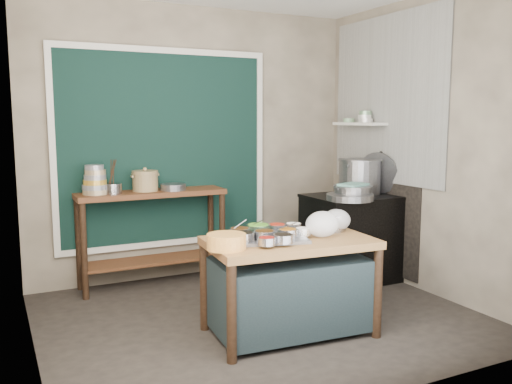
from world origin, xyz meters
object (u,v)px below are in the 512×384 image
stock_pot (360,176)px  condiment_tray (271,239)px  steamer (353,192)px  utensil_cup (113,189)px  saucepan (332,222)px  stove_block (353,239)px  prep_table (289,286)px  ceramic_crock (145,182)px  back_counter (153,238)px  yellow_basin (226,241)px

stock_pot → condiment_tray: bearing=-147.3°
stock_pot → steamer: bearing=-136.5°
utensil_cup → stock_pot: size_ratio=0.36×
saucepan → stove_block: bearing=24.4°
prep_table → saucepan: 0.65m
condiment_tray → steamer: (1.31, 0.76, 0.18)m
stove_block → ceramic_crock: size_ratio=3.37×
prep_table → condiment_tray: (-0.15, 0.02, 0.39)m
stove_block → ceramic_crock: 2.18m
prep_table → steamer: bearing=38.1°
condiment_tray → steamer: size_ratio=1.31×
saucepan → ceramic_crock: size_ratio=0.93×
condiment_tray → saucepan: 0.63m
prep_table → steamer: steamer is taller
condiment_tray → saucepan: (0.61, 0.10, 0.06)m
condiment_tray → stove_block: bearing=32.9°
back_counter → condiment_tray: size_ratio=2.79×
back_counter → condiment_tray: 1.75m
prep_table → utensil_cup: bearing=125.2°
back_counter → ceramic_crock: bearing=148.2°
prep_table → stock_pot: (1.42, 1.03, 0.69)m
yellow_basin → ceramic_crock: bearing=92.9°
back_counter → stock_pot: 2.21m
ceramic_crock → steamer: ceramic_crock is taller
stock_pot → back_counter: bearing=161.9°
back_counter → condiment_tray: bearing=-75.0°
back_counter → utensil_cup: 0.65m
ceramic_crock → stove_block: bearing=-21.3°
yellow_basin → steamer: bearing=26.6°
condiment_tray → utensil_cup: utensil_cup is taller
ceramic_crock → yellow_basin: bearing=-87.1°
stock_pot → steamer: size_ratio=1.17×
condiment_tray → ceramic_crock: bearing=106.3°
steamer → stove_block: bearing=51.6°
saucepan → steamer: (0.69, 0.66, 0.13)m
yellow_basin → saucepan: size_ratio=1.12×
utensil_cup → steamer: utensil_cup is taller
back_counter → steamer: steamer is taller
prep_table → yellow_basin: (-0.56, -0.08, 0.43)m
prep_table → yellow_basin: 0.71m
back_counter → stock_pot: bearing=-18.1°
condiment_tray → ceramic_crock: 1.79m
back_counter → steamer: (1.76, -0.91, 0.47)m
prep_table → stove_block: stove_block is taller
yellow_basin → ceramic_crock: 1.82m
prep_table → stock_pot: 1.88m
prep_table → stove_block: (1.30, 0.96, 0.05)m
yellow_basin → utensil_cup: size_ratio=1.65×
saucepan → utensil_cup: size_ratio=1.48×
back_counter → stock_pot: (2.02, -0.66, 0.59)m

